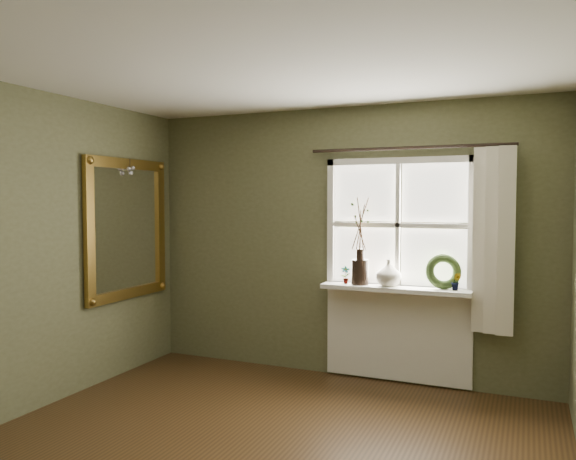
% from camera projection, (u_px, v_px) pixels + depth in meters
% --- Properties ---
extents(ceiling, '(4.50, 4.50, 0.00)m').
position_uv_depth(ceiling, '(226.00, 48.00, 3.30)').
color(ceiling, silver).
rests_on(ceiling, ground).
extents(wall_back, '(4.00, 0.10, 2.60)m').
position_uv_depth(wall_back, '(343.00, 242.00, 5.48)').
color(wall_back, brown).
rests_on(wall_back, ground).
extents(window_frame, '(1.36, 0.06, 1.24)m').
position_uv_depth(window_frame, '(398.00, 225.00, 5.19)').
color(window_frame, white).
rests_on(window_frame, wall_back).
extents(window_sill, '(1.36, 0.26, 0.04)m').
position_uv_depth(window_sill, '(395.00, 289.00, 5.12)').
color(window_sill, white).
rests_on(window_sill, wall_back).
extents(window_apron, '(1.36, 0.04, 0.88)m').
position_uv_depth(window_apron, '(397.00, 334.00, 5.24)').
color(window_apron, white).
rests_on(window_apron, ground).
extents(dark_jug, '(0.19, 0.19, 0.23)m').
position_uv_depth(dark_jug, '(360.00, 272.00, 5.24)').
color(dark_jug, black).
rests_on(dark_jug, window_sill).
extents(cream_vase, '(0.26, 0.26, 0.24)m').
position_uv_depth(cream_vase, '(389.00, 273.00, 5.13)').
color(cream_vase, beige).
rests_on(cream_vase, window_sill).
extents(wreath, '(0.35, 0.25, 0.33)m').
position_uv_depth(wreath, '(443.00, 275.00, 4.98)').
color(wreath, '#2F431E').
rests_on(wreath, window_sill).
extents(potted_plant_left, '(0.10, 0.08, 0.17)m').
position_uv_depth(potted_plant_left, '(346.00, 275.00, 5.30)').
color(potted_plant_left, '#2F431E').
rests_on(potted_plant_left, window_sill).
extents(potted_plant_right, '(0.09, 0.07, 0.16)m').
position_uv_depth(potted_plant_right, '(456.00, 281.00, 4.90)').
color(potted_plant_right, '#2F431E').
rests_on(potted_plant_right, window_sill).
extents(curtain, '(0.36, 0.12, 1.59)m').
position_uv_depth(curtain, '(494.00, 240.00, 4.77)').
color(curtain, silver).
rests_on(curtain, wall_back).
extents(curtain_rod, '(1.84, 0.03, 0.03)m').
position_uv_depth(curtain_rod, '(409.00, 148.00, 5.06)').
color(curtain_rod, black).
rests_on(curtain_rod, wall_back).
extents(gilt_mirror, '(0.10, 1.15, 1.37)m').
position_uv_depth(gilt_mirror, '(127.00, 228.00, 5.51)').
color(gilt_mirror, white).
rests_on(gilt_mirror, wall_left).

